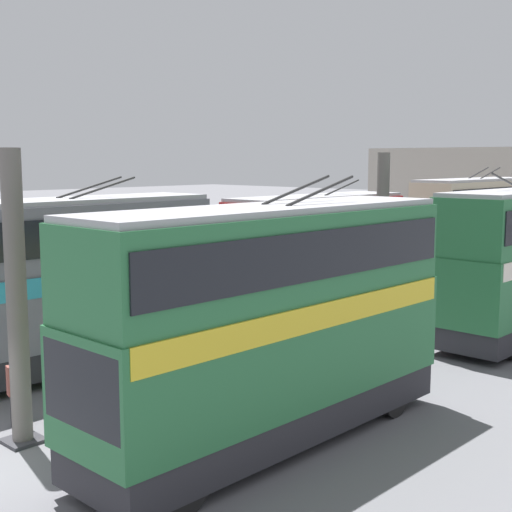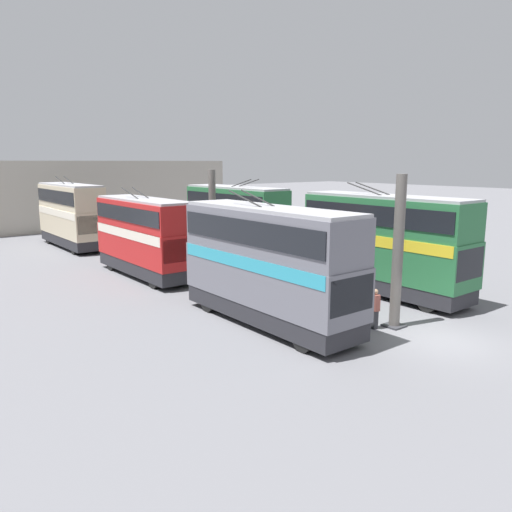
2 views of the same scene
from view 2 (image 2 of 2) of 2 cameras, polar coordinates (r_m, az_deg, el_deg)
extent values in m
plane|color=slate|center=(21.47, 20.57, -9.14)|extent=(240.00, 240.00, 0.00)
cube|color=#A8A093|center=(55.13, -19.70, 6.48)|extent=(0.50, 36.00, 7.16)
cylinder|color=#605B56|center=(21.88, 15.90, 0.40)|extent=(0.45, 0.45, 6.56)
cube|color=#333338|center=(22.67, 15.48, -7.68)|extent=(0.81, 0.81, 0.08)
cylinder|color=#605B56|center=(32.24, -4.99, 3.97)|extent=(0.45, 0.45, 6.56)
cube|color=#333338|center=(32.78, -4.90, -1.67)|extent=(0.81, 0.81, 0.08)
cylinder|color=black|center=(26.88, 21.47, -4.16)|extent=(0.98, 0.30, 0.98)
cylinder|color=black|center=(25.13, 19.03, -5.00)|extent=(0.98, 0.30, 0.98)
cylinder|color=black|center=(30.72, 10.55, -1.79)|extent=(0.98, 0.30, 0.98)
cylinder|color=black|center=(29.20, 7.82, -2.35)|extent=(0.98, 0.30, 0.98)
cube|color=#28282D|center=(27.86, 14.21, -2.88)|extent=(9.59, 2.45, 0.77)
cube|color=#286B3D|center=(27.55, 14.36, 0.23)|extent=(9.78, 2.50, 2.30)
cube|color=yellow|center=(27.41, 14.44, 2.02)|extent=(9.49, 2.54, 0.55)
cube|color=#286B3D|center=(27.26, 14.56, 4.52)|extent=(9.68, 2.42, 1.85)
cube|color=black|center=(27.25, 14.57, 4.71)|extent=(9.39, 2.51, 1.02)
cube|color=#9E9EA3|center=(27.18, 14.66, 6.60)|extent=(9.59, 2.25, 0.14)
cube|color=black|center=(24.93, 23.19, -0.85)|extent=(0.12, 2.30, 1.47)
cylinder|color=#282828|center=(28.18, 13.14, 7.54)|extent=(2.35, 0.07, 0.65)
cylinder|color=#282828|center=(27.64, 12.22, 7.52)|extent=(2.35, 0.07, 0.65)
cylinder|color=black|center=(40.96, -4.06, 1.44)|extent=(0.93, 0.30, 0.93)
cylinder|color=black|center=(39.83, -6.56, 1.13)|extent=(0.93, 0.30, 0.93)
cylinder|color=black|center=(35.58, 2.14, 0.05)|extent=(0.93, 0.30, 0.93)
cylinder|color=black|center=(34.28, -0.54, -0.35)|extent=(0.93, 0.30, 0.93)
cube|color=#28282D|center=(37.49, -2.37, 0.86)|extent=(9.64, 2.45, 0.76)
cube|color=#286B3D|center=(37.26, -2.38, 3.12)|extent=(9.84, 2.50, 2.22)
cube|color=silver|center=(37.16, -2.39, 4.40)|extent=(9.54, 2.54, 0.55)
cube|color=#286B3D|center=(37.05, -2.41, 6.27)|extent=(9.74, 2.42, 1.89)
cube|color=black|center=(37.04, -2.41, 6.42)|extent=(9.45, 2.51, 1.04)
cube|color=#9E9EA3|center=(36.98, -2.42, 7.84)|extent=(9.64, 2.25, 0.14)
cube|color=black|center=(41.25, -6.35, 4.11)|extent=(0.12, 2.30, 1.42)
cylinder|color=#282828|center=(36.19, -0.82, 8.36)|extent=(2.35, 0.07, 0.65)
cylinder|color=#282828|center=(35.77, -1.72, 8.33)|extent=(2.35, 0.07, 0.65)
cylinder|color=black|center=(20.45, 9.76, -8.09)|extent=(1.01, 0.30, 1.01)
cylinder|color=black|center=(19.02, 5.45, -9.43)|extent=(1.01, 0.30, 1.01)
cylinder|color=black|center=(25.11, -1.43, -4.38)|extent=(1.01, 0.30, 1.01)
cylinder|color=black|center=(23.96, -5.47, -5.17)|extent=(1.01, 0.30, 1.01)
cube|color=#28282D|center=(22.03, 1.35, -6.11)|extent=(9.37, 2.45, 0.78)
cube|color=slate|center=(21.66, 1.37, -2.45)|extent=(9.56, 2.50, 2.11)
cube|color=teal|center=(21.49, 1.38, -0.42)|extent=(9.28, 2.54, 0.55)
cube|color=slate|center=(21.30, 1.39, 2.78)|extent=(9.47, 2.42, 1.87)
cube|color=black|center=(21.28, 1.39, 3.02)|extent=(9.18, 2.51, 1.03)
cube|color=#9E9EA3|center=(21.18, 1.40, 5.46)|extent=(9.37, 2.25, 0.14)
cube|color=black|center=(18.33, 10.84, -4.40)|extent=(0.12, 2.30, 1.35)
cylinder|color=#282828|center=(22.30, 0.14, 6.66)|extent=(2.35, 0.07, 0.65)
cylinder|color=#282828|center=(21.87, -1.31, 6.58)|extent=(2.35, 0.07, 0.65)
cylinder|color=black|center=(29.67, -7.94, -2.09)|extent=(1.05, 0.30, 1.05)
cylinder|color=black|center=(28.70, -11.56, -2.64)|extent=(1.05, 0.30, 1.05)
cylinder|color=black|center=(35.00, -13.02, -0.30)|extent=(1.05, 0.30, 1.05)
cylinder|color=black|center=(34.19, -16.20, -0.71)|extent=(1.05, 0.30, 1.05)
cube|color=#28282D|center=(31.90, -12.45, -1.05)|extent=(8.95, 2.45, 0.79)
cube|color=red|center=(31.65, -12.55, 1.41)|extent=(9.14, 2.50, 1.99)
cube|color=silver|center=(31.55, -12.61, 2.71)|extent=(8.86, 2.54, 0.55)
cube|color=red|center=(31.42, -12.69, 4.68)|extent=(9.04, 2.42, 1.64)
cube|color=black|center=(31.41, -12.69, 4.83)|extent=(8.77, 2.51, 0.90)
cube|color=#9E9EA3|center=(31.34, -12.75, 6.30)|extent=(8.95, 2.25, 0.14)
cube|color=black|center=(27.67, -8.50, 0.66)|extent=(0.12, 2.30, 1.27)
cylinder|color=#282828|center=(32.50, -13.10, 7.07)|extent=(2.35, 0.07, 0.65)
cylinder|color=#282828|center=(32.21, -14.23, 6.99)|extent=(2.35, 0.07, 0.65)
cylinder|color=black|center=(41.66, -17.33, 1.20)|extent=(1.03, 0.30, 1.03)
cylinder|color=black|center=(40.97, -20.07, 0.88)|extent=(1.03, 0.30, 1.03)
cylinder|color=black|center=(47.86, -20.19, 2.20)|extent=(1.03, 0.30, 1.03)
cylinder|color=black|center=(47.26, -22.61, 1.94)|extent=(1.03, 0.30, 1.03)
cube|color=#28282D|center=(44.48, -20.19, 1.81)|extent=(9.44, 2.45, 0.78)
cube|color=beige|center=(44.30, -20.31, 3.71)|extent=(9.63, 2.50, 2.18)
cube|color=silver|center=(44.21, -20.38, 4.75)|extent=(9.34, 2.54, 0.55)
cube|color=beige|center=(44.12, -20.48, 6.32)|extent=(9.54, 2.42, 1.88)
cube|color=black|center=(44.11, -20.49, 6.44)|extent=(9.25, 2.51, 1.03)
cube|color=#9E9EA3|center=(44.06, -20.57, 7.63)|extent=(9.44, 2.25, 0.14)
cube|color=black|center=(39.80, -18.19, 3.43)|extent=(0.12, 2.30, 1.40)
cylinder|color=#282828|center=(45.30, -20.65, 8.15)|extent=(2.35, 0.07, 0.65)
cylinder|color=#282828|center=(45.10, -21.50, 8.08)|extent=(2.35, 0.07, 0.65)
cube|color=#384251|center=(27.21, 9.81, -3.55)|extent=(0.36, 0.31, 0.82)
cube|color=#3D5684|center=(27.03, 9.86, -1.97)|extent=(0.48, 0.39, 0.72)
sphere|color=beige|center=(26.93, 9.89, -0.99)|extent=(0.23, 0.23, 0.23)
cube|color=#2D2D33|center=(22.08, 13.36, -7.07)|extent=(0.34, 0.27, 0.81)
cube|color=#934C42|center=(21.86, 13.45, -5.17)|extent=(0.47, 0.34, 0.71)
sphere|color=#A37A5B|center=(21.74, 13.50, -3.99)|extent=(0.23, 0.23, 0.23)
cylinder|color=#424C56|center=(33.91, -3.21, -0.50)|extent=(0.55, 0.55, 0.92)
cylinder|color=#424C56|center=(33.91, -3.21, -0.50)|extent=(0.57, 0.57, 0.04)
camera|label=1|loc=(32.27, 43.08, 6.55)|focal=50.00mm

